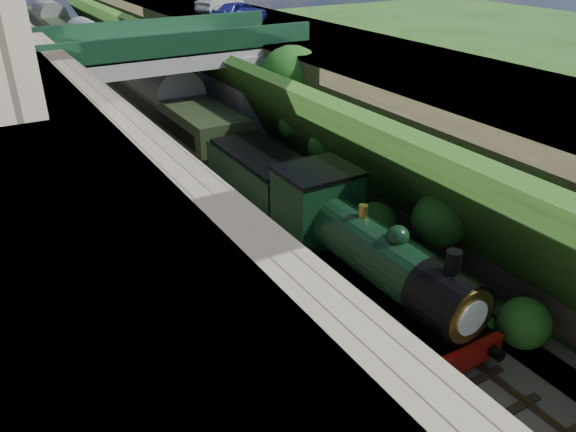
{
  "coord_description": "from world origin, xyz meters",
  "views": [
    {
      "loc": [
        -9.57,
        -7.12,
        11.92
      ],
      "look_at": [
        0.0,
        9.04,
        2.32
      ],
      "focal_mm": 35.0,
      "sensor_mm": 36.0,
      "label": 1
    }
  ],
  "objects_px": {
    "tree": "(292,82)",
    "tender": "(263,187)",
    "car_blue": "(240,12)",
    "road_bridge": "(170,83)",
    "car_silver": "(220,4)",
    "locomotive": "(363,254)"
  },
  "relations": [
    {
      "from": "tree",
      "to": "road_bridge",
      "type": "bearing_deg",
      "value": 132.68
    },
    {
      "from": "car_blue",
      "to": "tender",
      "type": "xyz_separation_m",
      "value": [
        -6.87,
        -15.79,
        -5.34
      ]
    },
    {
      "from": "tender",
      "to": "car_silver",
      "type": "bearing_deg",
      "value": 69.66
    },
    {
      "from": "tree",
      "to": "car_blue",
      "type": "relative_size",
      "value": 1.59
    },
    {
      "from": "tree",
      "to": "car_blue",
      "type": "bearing_deg",
      "value": 78.37
    },
    {
      "from": "road_bridge",
      "to": "tender",
      "type": "relative_size",
      "value": 2.67
    },
    {
      "from": "road_bridge",
      "to": "tree",
      "type": "xyz_separation_m",
      "value": [
        4.97,
        -5.39,
        0.57
      ]
    },
    {
      "from": "tree",
      "to": "tender",
      "type": "xyz_separation_m",
      "value": [
        -4.71,
        -5.3,
        -3.03
      ]
    },
    {
      "from": "road_bridge",
      "to": "tender",
      "type": "height_order",
      "value": "road_bridge"
    },
    {
      "from": "tree",
      "to": "car_silver",
      "type": "bearing_deg",
      "value": 78.95
    },
    {
      "from": "road_bridge",
      "to": "tree",
      "type": "bearing_deg",
      "value": -47.32
    },
    {
      "from": "tree",
      "to": "locomotive",
      "type": "xyz_separation_m",
      "value": [
        -4.71,
        -12.66,
        -2.75
      ]
    },
    {
      "from": "car_blue",
      "to": "locomotive",
      "type": "relative_size",
      "value": 0.41
    },
    {
      "from": "tree",
      "to": "locomotive",
      "type": "relative_size",
      "value": 0.65
    },
    {
      "from": "car_blue",
      "to": "locomotive",
      "type": "xyz_separation_m",
      "value": [
        -6.87,
        -23.15,
        -5.07
      ]
    },
    {
      "from": "locomotive",
      "to": "tender",
      "type": "bearing_deg",
      "value": 90.0
    },
    {
      "from": "car_blue",
      "to": "tender",
      "type": "bearing_deg",
      "value": 138.51
    },
    {
      "from": "road_bridge",
      "to": "car_blue",
      "type": "xyz_separation_m",
      "value": [
        7.13,
        5.1,
        2.88
      ]
    },
    {
      "from": "road_bridge",
      "to": "locomotive",
      "type": "height_order",
      "value": "road_bridge"
    },
    {
      "from": "locomotive",
      "to": "tender",
      "type": "distance_m",
      "value": 7.37
    },
    {
      "from": "road_bridge",
      "to": "tree",
      "type": "distance_m",
      "value": 7.35
    },
    {
      "from": "tree",
      "to": "car_blue",
      "type": "distance_m",
      "value": 10.96
    }
  ]
}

